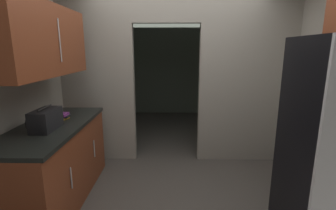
# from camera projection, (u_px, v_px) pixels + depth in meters

# --- Properties ---
(ground) EXTENTS (20.00, 20.00, 0.00)m
(ground) POSITION_uv_depth(u_px,v_px,m) (179.00, 207.00, 2.71)
(ground) COLOR #47423D
(kitchen_partition) EXTENTS (3.46, 0.12, 2.84)m
(kitchen_partition) POSITION_uv_depth(u_px,v_px,m) (180.00, 62.00, 3.61)
(kitchen_partition) COLOR #9E998C
(kitchen_partition) RESTS_ON ground
(adjoining_room_shell) EXTENTS (3.46, 2.98, 2.84)m
(adjoining_room_shell) POSITION_uv_depth(u_px,v_px,m) (175.00, 62.00, 5.59)
(adjoining_room_shell) COLOR gray
(adjoining_room_shell) RESTS_ON ground
(refrigerator) EXTENTS (0.71, 0.73, 1.80)m
(refrigerator) POSITION_uv_depth(u_px,v_px,m) (334.00, 144.00, 2.12)
(refrigerator) COLOR black
(refrigerator) RESTS_ON ground
(lower_cabinet_run) EXTENTS (0.67, 1.66, 0.89)m
(lower_cabinet_run) POSITION_uv_depth(u_px,v_px,m) (55.00, 163.00, 2.76)
(lower_cabinet_run) COLOR brown
(lower_cabinet_run) RESTS_ON ground
(upper_cabinet_counterside) EXTENTS (0.36, 1.49, 0.71)m
(upper_cabinet_counterside) POSITION_uv_depth(u_px,v_px,m) (42.00, 40.00, 2.46)
(upper_cabinet_counterside) COLOR brown
(boombox) EXTENTS (0.20, 0.37, 0.24)m
(boombox) POSITION_uv_depth(u_px,v_px,m) (46.00, 120.00, 2.49)
(boombox) COLOR black
(boombox) RESTS_ON lower_cabinet_run
(book_stack) EXTENTS (0.13, 0.15, 0.07)m
(book_stack) POSITION_uv_depth(u_px,v_px,m) (63.00, 116.00, 2.88)
(book_stack) COLOR gold
(book_stack) RESTS_ON lower_cabinet_run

